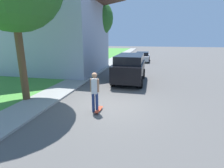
{
  "coord_description": "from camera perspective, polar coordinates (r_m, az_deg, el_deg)",
  "views": [
    {
      "loc": [
        1.9,
        -7.84,
        3.24
      ],
      "look_at": [
        -0.04,
        0.72,
        0.9
      ],
      "focal_mm": 28.0,
      "sensor_mm": 36.0,
      "label": 1
    }
  ],
  "objects": [
    {
      "name": "ground_plane",
      "position": [
        8.69,
        -0.81,
        -6.96
      ],
      "size": [
        120.0,
        120.0,
        0.0
      ],
      "primitive_type": "plane",
      "color": "#54514F"
    },
    {
      "name": "lawn",
      "position": [
        17.32,
        -22.43,
        3.14
      ],
      "size": [
        10.0,
        80.0,
        0.08
      ],
      "color": "#478E38",
      "rests_on": "ground_plane"
    },
    {
      "name": "sidewalk",
      "position": [
        15.23,
        -8.72,
        2.66
      ],
      "size": [
        1.8,
        80.0,
        0.1
      ],
      "color": "gray",
      "rests_on": "ground_plane"
    },
    {
      "name": "house",
      "position": [
        18.71,
        -19.66,
        19.24
      ],
      "size": [
        10.41,
        8.5,
        9.29
      ],
      "color": "#99A3B2",
      "rests_on": "lawn"
    },
    {
      "name": "lawn_tree_far",
      "position": [
        20.05,
        -6.08,
        20.59
      ],
      "size": [
        4.24,
        4.24,
        7.31
      ],
      "color": "brown",
      "rests_on": "lawn"
    },
    {
      "name": "suv_parked",
      "position": [
        13.03,
        5.79,
        5.39
      ],
      "size": [
        2.15,
        4.55,
        2.03
      ],
      "color": "black",
      "rests_on": "ground_plane"
    },
    {
      "name": "car_down_street",
      "position": [
        25.09,
        9.9,
        8.76
      ],
      "size": [
        1.99,
        4.3,
        1.3
      ],
      "color": "#B7B7BC",
      "rests_on": "ground_plane"
    },
    {
      "name": "skateboarder",
      "position": [
        7.68,
        -5.65,
        -2.02
      ],
      "size": [
        0.41,
        0.24,
        1.8
      ],
      "color": "navy",
      "rests_on": "ground_plane"
    },
    {
      "name": "skateboard",
      "position": [
        8.01,
        -4.37,
        -8.34
      ],
      "size": [
        0.21,
        0.81,
        0.1
      ],
      "color": "#B73D23",
      "rests_on": "ground_plane"
    }
  ]
}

